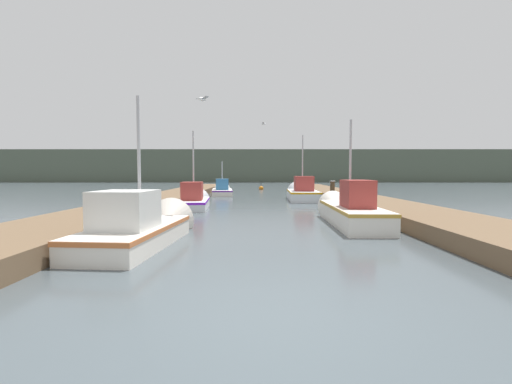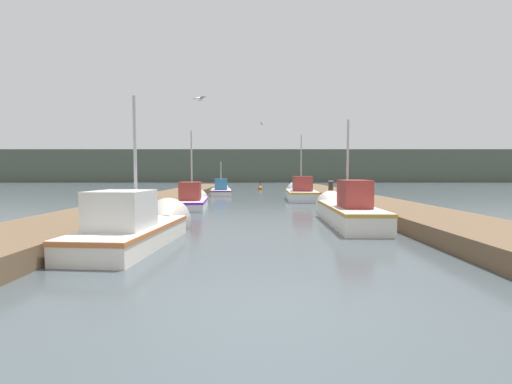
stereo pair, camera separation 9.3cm
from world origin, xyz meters
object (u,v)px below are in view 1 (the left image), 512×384
fishing_boat_2 (193,200)px  mooring_piling_1 (331,192)px  channel_buoy (260,188)px  fishing_boat_4 (221,190)px  fishing_boat_3 (301,192)px  seagull_lead (201,99)px  mooring_piling_0 (119,214)px  seagull_1 (262,124)px  fishing_boat_0 (141,226)px  fishing_boat_1 (347,210)px

fishing_boat_2 → mooring_piling_1: bearing=9.5°
mooring_piling_1 → channel_buoy: size_ratio=1.35×
fishing_boat_4 → fishing_boat_3: bearing=-47.4°
fishing_boat_3 → seagull_lead: 13.36m
mooring_piling_1 → seagull_lead: bearing=-125.3°
fishing_boat_2 → mooring_piling_0: (-0.84, -7.46, 0.21)m
mooring_piling_1 → seagull_1: bearing=146.2°
fishing_boat_0 → fishing_boat_3: fishing_boat_3 is taller
fishing_boat_2 → fishing_boat_4: (0.40, 10.48, -0.03)m
fishing_boat_1 → fishing_boat_3: 10.65m
mooring_piling_1 → seagull_1: size_ratio=2.38×
mooring_piling_1 → seagull_1: (-3.88, 2.60, 4.24)m
mooring_piling_1 → seagull_lead: size_ratio=2.79×
channel_buoy → seagull_1: size_ratio=1.77×
mooring_piling_0 → seagull_lead: 4.31m
fishing_boat_0 → fishing_boat_4: 19.35m
channel_buoy → fishing_boat_3: bearing=-79.2°
fishing_boat_0 → seagull_1: (3.39, 13.38, 4.49)m
fishing_boat_3 → channel_buoy: fishing_boat_3 is taller
fishing_boat_2 → mooring_piling_0: bearing=-101.2°
fishing_boat_1 → mooring_piling_0: size_ratio=5.04×
channel_buoy → fishing_boat_4: bearing=-112.5°
fishing_boat_2 → fishing_boat_3: (6.25, 5.30, 0.08)m
seagull_1 → fishing_boat_2: bearing=-27.9°
fishing_boat_2 → channel_buoy: (3.73, 18.50, -0.24)m
fishing_boat_2 → mooring_piling_0: size_ratio=3.99×
mooring_piling_0 → mooring_piling_1: mooring_piling_1 is taller
fishing_boat_2 → fishing_boat_1: bearing=-44.1°
fishing_boat_4 → channel_buoy: fishing_boat_4 is taller
fishing_boat_4 → seagull_1: 8.19m
fishing_boat_0 → seagull_lead: size_ratio=10.11×
fishing_boat_2 → fishing_boat_3: bearing=35.6°
mooring_piling_0 → mooring_piling_1: size_ratio=0.87×
seagull_lead → mooring_piling_0: bearing=-114.5°
fishing_boat_1 → fishing_boat_3: size_ratio=1.02×
mooring_piling_1 → channel_buoy: 17.02m
fishing_boat_2 → seagull_lead: (1.49, -6.64, 3.74)m
seagull_1 → fishing_boat_1: bearing=27.2°
seagull_1 → mooring_piling_0: bearing=-9.5°
mooring_piling_1 → fishing_boat_0: bearing=-124.0°
fishing_boat_0 → channel_buoy: size_ratio=4.88×
fishing_boat_1 → seagull_1: (-2.83, 9.86, 4.45)m
fishing_boat_3 → mooring_piling_1: 3.63m
mooring_piling_1 → fishing_boat_3: bearing=110.9°
fishing_boat_4 → seagull_lead: 17.57m
fishing_boat_3 → seagull_lead: (-4.76, -11.94, 3.65)m
seagull_lead → fishing_boat_4: bearing=139.9°
fishing_boat_4 → mooring_piling_1: bearing=-56.0°
fishing_boat_4 → channel_buoy: (3.32, 8.01, -0.21)m
mooring_piling_0 → mooring_piling_1: 12.58m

